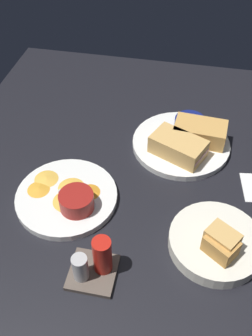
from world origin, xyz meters
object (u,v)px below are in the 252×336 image
Objects in this scene: bread_basket_rear at (216,242)px; sandwich_half_near at (178,147)px; plate_chips_companion at (67,197)px; ramekin_dark_sauce at (190,124)px; condiment_caddy at (94,264)px; sandwich_half_far at (200,132)px; plate_sandwich_main at (181,144)px; spoon_by_dark_ramekin at (182,142)px; ramekin_light_gravy at (76,201)px; spoon_by_gravy_ramekin at (84,202)px.

sandwich_half_near is at bearing -67.33° from bread_basket_rear.
bread_basket_rear reaches higher than plate_chips_companion.
ramekin_dark_sauce is 47.39cm from condiment_caddy.
condiment_caddy is (16.99, 41.70, -0.59)cm from sandwich_half_far.
bread_basket_rear reaches higher than plate_sandwich_main.
spoon_by_dark_ramekin is 0.52× the size of bread_basket_rear.
spoon_by_dark_ramekin is (-0.75, -4.28, -2.04)cm from sandwich_half_near.
sandwich_half_near reaches higher than ramekin_dark_sauce.
plate_chips_companion is (23.11, 18.32, -3.20)cm from sandwich_half_near.
plate_chips_companion is 3.03× the size of ramekin_light_gravy.
spoon_by_dark_ramekin and spoon_by_gravy_ramekin have the same top height.
sandwich_half_near reaches higher than plate_chips_companion.
plate_sandwich_main is 2.64× the size of condiment_caddy.
sandwich_half_near is 0.79× the size of bread_basket_rear.
bread_basket_rear is (-9.87, 29.64, 1.33)cm from plate_sandwich_main.
sandwich_half_far reaches higher than spoon_by_dark_ramekin.
sandwich_half_near is 4.79cm from spoon_by_dark_ramekin.
bread_basket_rear is at bearing 168.88° from plate_chips_companion.
spoon_by_dark_ramekin is 30.74cm from bread_basket_rear.
condiment_caddy reaches higher than bread_basket_rear.
ramekin_dark_sauce is at bearing -131.45° from plate_chips_companion.
spoon_by_dark_ramekin is 1.05× the size of condiment_caddy.
plate_sandwich_main is at bearing -127.93° from ramekin_light_gravy.
spoon_by_gravy_ramekin is 0.52× the size of bread_basket_rear.
sandwich_half_near is 1.52× the size of spoon_by_gravy_ramekin.
sandwich_half_far is at bearing -138.31° from plate_chips_companion.
condiment_caddy reaches higher than sandwich_half_far.
bread_basket_rear reaches higher than spoon_by_dark_ramekin.
ramekin_light_gravy is at bearing 55.31° from ramekin_dark_sauce.
spoon_by_dark_ramekin reaches higher than plate_chips_companion.
plate_sandwich_main is at bearing 74.52° from ramekin_dark_sauce.
sandwich_half_near is at bearing -132.86° from ramekin_light_gravy.
ramekin_light_gravy is (20.42, 25.47, 1.73)cm from spoon_by_dark_ramekin.
sandwich_half_far is 1.45× the size of condiment_caddy.
plate_chips_companion is at bearing 44.26° from plate_sandwich_main.
plate_chips_companion is 2.34× the size of spoon_by_gravy_ramekin.
sandwich_half_near is at bearing 53.52° from sandwich_half_far.
sandwich_half_far is at bearing -150.42° from spoon_by_dark_ramekin.
condiment_caddy is (-6.39, 15.22, 1.44)cm from spoon_by_gravy_ramekin.
ramekin_dark_sauce is at bearing -76.59° from bread_basket_rear.
condiment_caddy is (12.08, 35.07, -0.59)cm from sandwich_half_near.
sandwich_half_near is 29.67cm from plate_chips_companion.
bread_basket_rear is (-33.52, 6.59, 1.33)cm from plate_chips_companion.
plate_chips_companion is (28.02, 24.95, -3.20)cm from sandwich_half_far.
condiment_caddy is (14.12, 45.24, -0.06)cm from ramekin_dark_sauce.
ramekin_dark_sauce reaches higher than plate_chips_companion.
spoon_by_dark_ramekin is (-0.21, 0.46, 1.16)cm from plate_sandwich_main.
ramekin_dark_sauce reaches higher than spoon_by_dark_ramekin.
condiment_caddy is (-11.03, 16.75, 2.61)cm from plate_chips_companion.
sandwich_half_far is 1.38× the size of spoon_by_dark_ramekin.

